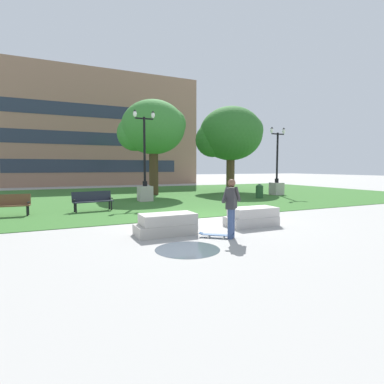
{
  "coord_description": "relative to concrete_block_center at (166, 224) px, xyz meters",
  "views": [
    {
      "loc": [
        -5.45,
        -10.68,
        2.04
      ],
      "look_at": [
        -1.18,
        -1.4,
        1.2
      ],
      "focal_mm": 28.0,
      "sensor_mm": 36.0,
      "label": 1
    }
  ],
  "objects": [
    {
      "name": "concrete_block_center",
      "position": [
        0.0,
        0.0,
        0.0
      ],
      "size": [
        1.81,
        0.9,
        0.64
      ],
      "color": "#B2ADA3",
      "rests_on": "ground"
    },
    {
      "name": "person_skateboarder",
      "position": [
        1.53,
        -1.24,
        0.66
      ],
      "size": [
        0.79,
        0.45,
        1.71
      ],
      "color": "#384C7A",
      "rests_on": "ground"
    },
    {
      "name": "puddle",
      "position": [
        -0.1,
        -1.81,
        -0.3
      ],
      "size": [
        1.63,
        1.63,
        0.01
      ],
      "primitive_type": "cylinder",
      "color": "#47515B",
      "rests_on": "ground"
    },
    {
      "name": "lamp_post_left",
      "position": [
        1.88,
        9.02,
        0.8
      ],
      "size": [
        1.32,
        0.8,
        5.4
      ],
      "color": "#ADA89E",
      "rests_on": "grass_lawn"
    },
    {
      "name": "park_bench_near_left",
      "position": [
        -1.47,
        6.07,
        0.23
      ],
      "size": [
        1.85,
        0.76,
        0.9
      ],
      "color": "#1E232D",
      "rests_on": "grass_lawn"
    },
    {
      "name": "lamp_post_right",
      "position": [
        11.89,
        8.98,
        0.72
      ],
      "size": [
        1.32,
        0.8,
        4.96
      ],
      "color": "#ADA89E",
      "rests_on": "grass_lawn"
    },
    {
      "name": "concrete_block_left",
      "position": [
        3.22,
        0.07,
        0.0
      ],
      "size": [
        1.8,
        0.9,
        0.64
      ],
      "color": "#BCB7B2",
      "rests_on": "ground"
    },
    {
      "name": "building_facade_distant",
      "position": [
        1.28,
        26.68,
        6.16
      ],
      "size": [
        24.46,
        1.03,
        12.95
      ],
      "color": "#8E6B56",
      "rests_on": "ground"
    },
    {
      "name": "trash_bin",
      "position": [
        9.23,
        7.54,
        0.2
      ],
      "size": [
        0.49,
        0.49,
        0.96
      ],
      "color": "#234C28",
      "rests_on": "grass_lawn"
    },
    {
      "name": "tree_far_right",
      "position": [
        3.58,
        12.87,
        4.59
      ],
      "size": [
        4.87,
        4.64,
        6.93
      ],
      "color": "#42301E",
      "rests_on": "grass_lawn"
    },
    {
      "name": "ground_plane",
      "position": [
        2.4,
        2.18,
        -0.31
      ],
      "size": [
        140.0,
        140.0,
        0.0
      ],
      "primitive_type": "plane",
      "color": "#A3A09B"
    },
    {
      "name": "grass_lawn",
      "position": [
        2.4,
        12.18,
        -0.3
      ],
      "size": [
        40.0,
        20.0,
        0.02
      ],
      "primitive_type": "cube",
      "color": "#336628",
      "rests_on": "ground"
    },
    {
      "name": "skateboard",
      "position": [
        1.17,
        -1.03,
        -0.22
      ],
      "size": [
        0.91,
        0.8,
        0.14
      ],
      "color": "#2D4C75",
      "rests_on": "ground"
    },
    {
      "name": "park_bench_near_right",
      "position": [
        -4.92,
        5.89,
        0.23
      ],
      "size": [
        1.83,
        0.62,
        0.9
      ],
      "color": "brown",
      "rests_on": "grass_lawn"
    },
    {
      "name": "tree_far_left",
      "position": [
        10.69,
        13.63,
        4.54
      ],
      "size": [
        5.62,
        5.35,
        7.18
      ],
      "color": "#4C3823",
      "rests_on": "grass_lawn"
    }
  ]
}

